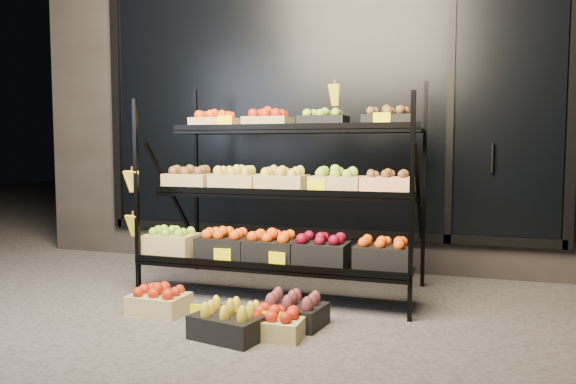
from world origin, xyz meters
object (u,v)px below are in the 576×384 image
(display_rack, at_px, (281,193))
(floor_crate_midright, at_px, (275,323))
(floor_crate_left, at_px, (159,300))
(floor_crate_midleft, at_px, (229,322))

(display_rack, distance_m, floor_crate_midright, 1.24)
(floor_crate_left, distance_m, floor_crate_midleft, 0.74)
(display_rack, height_order, floor_crate_midright, display_rack)
(floor_crate_midleft, relative_size, floor_crate_midright, 1.38)
(display_rack, distance_m, floor_crate_left, 1.21)
(display_rack, bearing_deg, floor_crate_midleft, -87.51)
(floor_crate_midright, bearing_deg, floor_crate_left, 166.54)
(floor_crate_midleft, bearing_deg, display_rack, 104.76)
(display_rack, bearing_deg, floor_crate_left, -128.98)
(floor_crate_midleft, height_order, floor_crate_midright, floor_crate_midleft)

